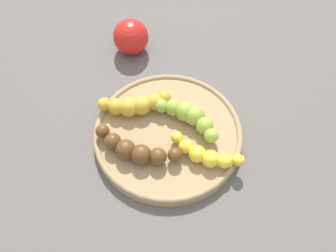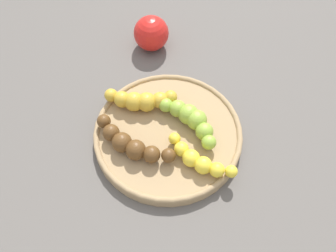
{
  "view_description": "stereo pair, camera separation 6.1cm",
  "coord_description": "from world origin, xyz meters",
  "px_view_note": "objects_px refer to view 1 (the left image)",
  "views": [
    {
      "loc": [
        -0.14,
        -0.3,
        0.56
      ],
      "look_at": [
        0.0,
        0.0,
        0.04
      ],
      "focal_mm": 38.78,
      "sensor_mm": 36.0,
      "label": 1
    },
    {
      "loc": [
        -0.08,
        -0.32,
        0.56
      ],
      "look_at": [
        0.0,
        0.0,
        0.04
      ],
      "focal_mm": 38.78,
      "sensor_mm": 36.0,
      "label": 2
    }
  ],
  "objects_px": {
    "banana_green": "(189,116)",
    "banana_spotted": "(135,105)",
    "fruit_bowl": "(168,134)",
    "banana_yellow": "(205,154)",
    "apple_red": "(131,37)",
    "banana_overripe": "(135,150)"
  },
  "relations": [
    {
      "from": "fruit_bowl",
      "to": "apple_red",
      "type": "distance_m",
      "value": 0.23
    },
    {
      "from": "banana_spotted",
      "to": "apple_red",
      "type": "distance_m",
      "value": 0.17
    },
    {
      "from": "fruit_bowl",
      "to": "banana_spotted",
      "type": "xyz_separation_m",
      "value": [
        -0.03,
        0.07,
        0.02
      ]
    },
    {
      "from": "banana_green",
      "to": "banana_yellow",
      "type": "relative_size",
      "value": 1.15
    },
    {
      "from": "banana_green",
      "to": "apple_red",
      "type": "height_order",
      "value": "apple_red"
    },
    {
      "from": "banana_green",
      "to": "apple_red",
      "type": "distance_m",
      "value": 0.22
    },
    {
      "from": "banana_spotted",
      "to": "apple_red",
      "type": "bearing_deg",
      "value": 176.99
    },
    {
      "from": "fruit_bowl",
      "to": "apple_red",
      "type": "height_order",
      "value": "apple_red"
    },
    {
      "from": "banana_yellow",
      "to": "banana_green",
      "type": "bearing_deg",
      "value": -138.7
    },
    {
      "from": "banana_green",
      "to": "banana_spotted",
      "type": "xyz_separation_m",
      "value": [
        -0.08,
        0.06,
        -0.0
      ]
    },
    {
      "from": "fruit_bowl",
      "to": "banana_yellow",
      "type": "height_order",
      "value": "banana_yellow"
    },
    {
      "from": "banana_overripe",
      "to": "banana_yellow",
      "type": "bearing_deg",
      "value": 106.78
    },
    {
      "from": "banana_spotted",
      "to": "banana_overripe",
      "type": "height_order",
      "value": "same"
    },
    {
      "from": "banana_spotted",
      "to": "apple_red",
      "type": "relative_size",
      "value": 1.77
    },
    {
      "from": "fruit_bowl",
      "to": "banana_overripe",
      "type": "xyz_separation_m",
      "value": [
        -0.07,
        -0.02,
        0.02
      ]
    },
    {
      "from": "banana_yellow",
      "to": "apple_red",
      "type": "distance_m",
      "value": 0.3
    },
    {
      "from": "banana_overripe",
      "to": "apple_red",
      "type": "bearing_deg",
      "value": -155.15
    },
    {
      "from": "banana_spotted",
      "to": "apple_red",
      "type": "height_order",
      "value": "apple_red"
    },
    {
      "from": "fruit_bowl",
      "to": "banana_yellow",
      "type": "relative_size",
      "value": 2.56
    },
    {
      "from": "fruit_bowl",
      "to": "banana_spotted",
      "type": "distance_m",
      "value": 0.08
    },
    {
      "from": "banana_overripe",
      "to": "banana_green",
      "type": "bearing_deg",
      "value": 146.01
    },
    {
      "from": "banana_overripe",
      "to": "banana_yellow",
      "type": "xyz_separation_m",
      "value": [
        0.1,
        -0.06,
        -0.0
      ]
    }
  ]
}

